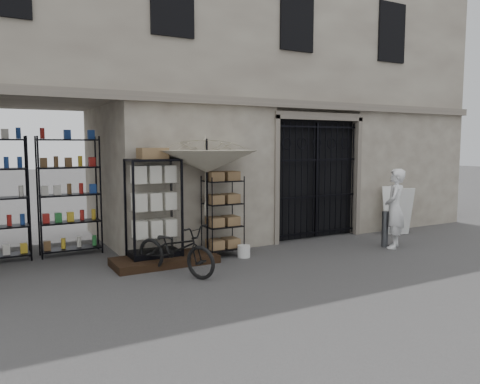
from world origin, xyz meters
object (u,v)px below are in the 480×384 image
bicycle (176,274)px  wire_rack (223,217)px  market_umbrella (207,155)px  shopkeeper (393,248)px  white_bucket (244,251)px  easel_sign (397,211)px  display_cabinet (154,213)px  steel_bollard (385,229)px

bicycle → wire_rack: bearing=3.1°
market_umbrella → bicycle: size_ratio=1.67×
market_umbrella → shopkeeper: size_ratio=1.64×
market_umbrella → white_bucket: market_umbrella is taller
wire_rack → white_bucket: bearing=-44.6°
bicycle → shopkeeper: (5.11, -0.35, 0.00)m
bicycle → shopkeeper: size_ratio=0.98×
market_umbrella → wire_rack: bearing=5.0°
wire_rack → market_umbrella: bearing=-172.2°
easel_sign → display_cabinet: bearing=-161.0°
display_cabinet → market_umbrella: (1.09, -0.10, 1.10)m
bicycle → steel_bollard: (4.99, -0.19, 0.41)m
market_umbrella → easel_sign: bearing=-1.2°
wire_rack → easel_sign: size_ratio=1.38×
shopkeeper → steel_bollard: bearing=-91.9°
shopkeeper → easel_sign: 1.75m
white_bucket → steel_bollard: 3.38m
steel_bollard → wire_rack: bearing=163.9°
wire_rack → white_bucket: wire_rack is taller
wire_rack → market_umbrella: (-0.37, -0.03, 1.29)m
white_bucket → shopkeeper: white_bucket is taller
market_umbrella → bicycle: bearing=-141.2°
display_cabinet → bicycle: size_ratio=1.18×
bicycle → white_bucket: bearing=-11.7°
display_cabinet → market_umbrella: market_umbrella is taller
steel_bollard → easel_sign: 1.65m
market_umbrella → steel_bollard: bearing=-14.2°
steel_bollard → display_cabinet: bearing=167.7°
bicycle → shopkeeper: bicycle is taller
display_cabinet → bicycle: display_cabinet is taller
display_cabinet → market_umbrella: 1.56m
display_cabinet → wire_rack: display_cabinet is taller
shopkeeper → market_umbrella: bearing=-54.0°
market_umbrella → bicycle: (-1.01, -0.82, -2.11)m
display_cabinet → steel_bollard: size_ratio=2.51×
white_bucket → bicycle: (-1.70, -0.51, -0.13)m
display_cabinet → shopkeeper: (5.19, -1.26, -1.00)m
wire_rack → steel_bollard: wire_rack is taller
white_bucket → steel_bollard: size_ratio=0.32×
market_umbrella → shopkeeper: (4.09, -1.16, -2.11)m
bicycle → easel_sign: size_ratio=1.45×
shopkeeper → easel_sign: easel_sign is taller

